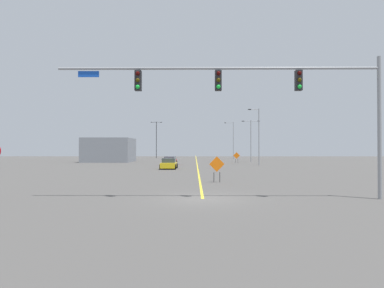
% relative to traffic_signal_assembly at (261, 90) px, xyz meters
% --- Properties ---
extents(ground, '(188.97, 188.97, 0.00)m').
position_rel_traffic_signal_assembly_xyz_m(ground, '(-3.06, 0.02, -5.68)').
color(ground, '#4C4947').
extents(road_centre_stripe, '(0.16, 104.98, 0.01)m').
position_rel_traffic_signal_assembly_xyz_m(road_centre_stripe, '(-3.06, 52.51, -5.68)').
color(road_centre_stripe, yellow).
rests_on(road_centre_stripe, ground).
extents(traffic_signal_assembly, '(16.84, 0.44, 7.42)m').
position_rel_traffic_signal_assembly_xyz_m(traffic_signal_assembly, '(0.00, 0.00, 0.00)').
color(traffic_signal_assembly, gray).
rests_on(traffic_signal_assembly, ground).
extents(street_lamp_far_right, '(2.38, 0.24, 9.31)m').
position_rel_traffic_signal_assembly_xyz_m(street_lamp_far_right, '(6.26, 67.85, -0.55)').
color(street_lamp_far_right, gray).
rests_on(street_lamp_far_right, ground).
extents(street_lamp_mid_right, '(3.11, 0.24, 9.91)m').
position_rel_traffic_signal_assembly_xyz_m(street_lamp_mid_right, '(-13.86, 73.45, 0.02)').
color(street_lamp_mid_right, black).
rests_on(street_lamp_mid_right, ground).
extents(street_lamp_near_left, '(1.78, 0.24, 8.94)m').
position_rel_traffic_signal_assembly_xyz_m(street_lamp_near_left, '(6.58, 35.45, -0.80)').
color(street_lamp_near_left, gray).
rests_on(street_lamp_near_left, ground).
extents(street_lamp_mid_left, '(3.44, 0.24, 8.00)m').
position_rel_traffic_signal_assembly_xyz_m(street_lamp_mid_left, '(7.29, 46.54, -0.95)').
color(street_lamp_mid_left, gray).
rests_on(street_lamp_mid_left, ground).
extents(construction_sign_right_lane, '(1.21, 0.05, 1.95)m').
position_rel_traffic_signal_assembly_xyz_m(construction_sign_right_lane, '(4.13, 43.24, -4.45)').
color(construction_sign_right_lane, orange).
rests_on(construction_sign_right_lane, ground).
extents(construction_sign_median_far, '(1.19, 0.25, 2.01)m').
position_rel_traffic_signal_assembly_xyz_m(construction_sign_median_far, '(-1.75, 8.53, -4.40)').
color(construction_sign_median_far, orange).
rests_on(construction_sign_median_far, ground).
extents(car_red_far, '(2.22, 4.24, 1.33)m').
position_rel_traffic_signal_assembly_xyz_m(car_red_far, '(-7.45, 36.44, -5.05)').
color(car_red_far, red).
rests_on(car_red_far, ground).
extents(car_yellow_passing, '(2.13, 4.12, 1.38)m').
position_rel_traffic_signal_assembly_xyz_m(car_yellow_passing, '(-6.78, 25.72, -5.04)').
color(car_yellow_passing, gold).
rests_on(car_yellow_passing, ground).
extents(roadside_building_west, '(8.95, 8.90, 4.64)m').
position_rel_traffic_signal_assembly_xyz_m(roadside_building_west, '(-20.17, 48.07, -3.36)').
color(roadside_building_west, gray).
rests_on(roadside_building_west, ground).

